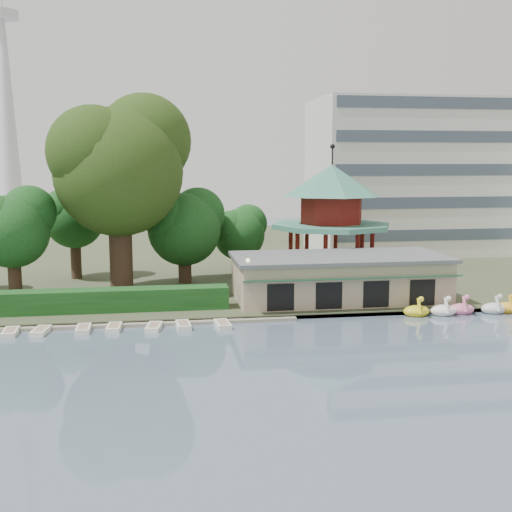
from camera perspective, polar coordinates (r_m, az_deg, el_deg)
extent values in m
plane|color=slate|center=(34.30, 1.39, -12.78)|extent=(220.00, 220.00, 0.00)
cube|color=#424930|center=(84.55, -4.91, 0.07)|extent=(220.00, 70.00, 0.40)
cube|color=gray|center=(50.61, -2.12, -5.61)|extent=(220.00, 0.60, 0.30)
cube|color=gray|center=(50.58, -15.81, -5.97)|extent=(34.00, 1.60, 0.24)
cube|color=tan|center=(56.66, 7.39, -2.04)|extent=(18.00, 8.00, 3.60)
cube|color=#595B5E|center=(56.35, 7.43, -0.09)|extent=(18.60, 8.60, 0.30)
cube|color=#194C2D|center=(52.48, 8.72, -2.01)|extent=(18.00, 1.59, 0.45)
cylinder|color=tan|center=(66.88, 6.62, -1.47)|extent=(10.40, 10.40, 1.20)
cylinder|color=#3F816B|center=(66.23, 6.69, 2.67)|extent=(12.40, 12.40, 0.50)
cylinder|color=maroon|center=(66.09, 6.72, 4.09)|extent=(6.40, 6.40, 2.80)
cone|color=#3F816B|center=(65.93, 6.76, 6.69)|extent=(10.00, 10.00, 3.20)
cylinder|color=black|center=(65.91, 6.80, 8.87)|extent=(0.16, 0.16, 1.80)
cube|color=silver|center=(88.99, 14.89, 6.83)|extent=(30.00, 14.00, 20.00)
cone|color=silver|center=(176.14, -21.36, 13.57)|extent=(6.00, 6.00, 60.00)
cylinder|color=silver|center=(178.84, -21.68, 19.31)|extent=(8.00, 8.00, 2.00)
cube|color=#1A4C1B|center=(53.94, -18.62, -3.92)|extent=(30.00, 2.00, 1.80)
cylinder|color=black|center=(51.96, -0.72, -2.69)|extent=(0.12, 0.12, 4.00)
sphere|color=beige|center=(51.59, -0.72, -0.40)|extent=(0.36, 0.36, 0.36)
cylinder|color=#3A281C|center=(60.03, -11.94, 1.00)|extent=(2.09, 2.09, 8.91)
sphere|color=#2A4214|center=(59.57, -12.13, 7.31)|extent=(11.64, 11.64, 11.64)
sphere|color=#2A4214|center=(61.25, -9.92, 10.06)|extent=(8.73, 8.73, 8.73)
sphere|color=#2A4214|center=(58.55, -14.26, 8.97)|extent=(8.15, 8.15, 8.15)
cylinder|color=#3A281C|center=(59.53, -20.66, -1.39)|extent=(1.14, 1.14, 4.86)
sphere|color=#1A4C1B|center=(59.06, -20.84, 2.05)|extent=(6.33, 6.33, 6.33)
sphere|color=#1A4C1B|center=(59.61, -19.54, 3.67)|extent=(4.75, 4.75, 4.75)
cylinder|color=#3A281C|center=(64.28, -6.35, -0.45)|extent=(1.30, 1.30, 4.32)
sphere|color=#1A4C1B|center=(63.87, -6.39, 2.38)|extent=(7.22, 7.22, 7.22)
sphere|color=#1A4C1B|center=(64.90, -5.18, 3.72)|extent=(5.42, 5.42, 5.42)
sphere|color=#1A4C1B|center=(63.03, -7.53, 3.07)|extent=(5.06, 5.06, 5.06)
cylinder|color=#3A281C|center=(68.80, -1.50, -0.19)|extent=(0.99, 0.99, 3.45)
sphere|color=#1A4C1B|center=(68.47, -1.51, 1.93)|extent=(5.49, 5.49, 5.49)
sphere|color=#1A4C1B|center=(69.31, -0.70, 2.93)|extent=(4.12, 4.12, 4.12)
sphere|color=#1A4C1B|center=(67.74, -2.26, 2.44)|extent=(3.84, 3.84, 3.84)
cylinder|color=#3A281C|center=(68.63, -15.72, 0.12)|extent=(1.08, 1.08, 4.97)
sphere|color=#1A4C1B|center=(68.22, -15.84, 3.18)|extent=(5.99, 5.99, 5.99)
sphere|color=#1A4C1B|center=(68.86, -14.81, 4.59)|extent=(4.49, 4.49, 4.49)
sphere|color=#1A4C1B|center=(67.69, -16.82, 3.95)|extent=(4.19, 4.19, 4.19)
ellipsoid|color=yellow|center=(53.79, 14.07, -4.80)|extent=(2.16, 1.44, 0.99)
cylinder|color=yellow|center=(53.17, 14.32, -4.35)|extent=(0.26, 0.79, 1.29)
sphere|color=yellow|center=(52.77, 14.47, -3.73)|extent=(0.44, 0.44, 0.44)
ellipsoid|color=white|center=(54.58, 16.31, -4.69)|extent=(2.16, 1.44, 0.99)
cylinder|color=white|center=(53.98, 16.58, -4.25)|extent=(0.26, 0.79, 1.29)
sphere|color=white|center=(53.58, 16.75, -3.64)|extent=(0.44, 0.44, 0.44)
ellipsoid|color=pink|center=(55.52, 17.78, -4.54)|extent=(2.16, 1.44, 0.99)
cylinder|color=pink|center=(54.92, 18.07, -4.10)|extent=(0.26, 0.79, 1.29)
sphere|color=pink|center=(54.53, 18.24, -3.50)|extent=(0.44, 0.44, 0.44)
ellipsoid|color=silver|center=(56.64, 20.38, -4.41)|extent=(2.16, 1.44, 0.99)
cylinder|color=silver|center=(56.06, 20.69, -3.98)|extent=(0.26, 0.79, 1.29)
sphere|color=silver|center=(55.67, 20.87, -3.39)|extent=(0.44, 0.44, 0.44)
ellipsoid|color=gold|center=(57.28, 21.42, -4.33)|extent=(2.16, 1.44, 0.99)
cylinder|color=gold|center=(56.71, 21.73, -3.90)|extent=(0.26, 0.79, 1.29)
cube|color=white|center=(49.90, -20.99, -6.34)|extent=(1.06, 2.33, 0.36)
cube|color=white|center=(49.47, -18.58, -6.34)|extent=(1.28, 2.41, 0.36)
cube|color=white|center=(49.18, -15.09, -6.28)|extent=(1.01, 2.30, 0.36)
cube|color=white|center=(49.06, -12.50, -6.22)|extent=(1.14, 2.36, 0.36)
cube|color=white|center=(48.64, -9.06, -6.25)|extent=(1.35, 2.43, 0.36)
cube|color=white|center=(48.85, -6.47, -6.13)|extent=(1.16, 2.36, 0.36)
cube|color=white|center=(48.88, -2.97, -6.08)|extent=(1.21, 2.38, 0.36)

